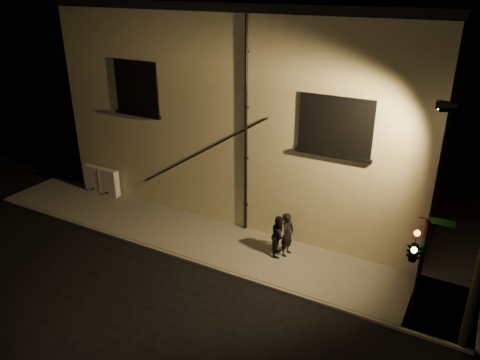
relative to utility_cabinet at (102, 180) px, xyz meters
The scene contains 7 objects.
ground 9.83m from the utility_cabinet, 15.99° to the right, with size 90.00×90.00×0.00m, color black.
sidewalk 10.80m from the utility_cabinet, ahead, with size 21.00×16.00×0.12m.
building 9.70m from the utility_cabinet, 44.42° to the left, with size 16.20×12.23×8.80m.
utility_cabinet is the anchor object (origin of this frame).
pedestrian_a 9.92m from the utility_cabinet, ahead, with size 0.62×0.40×1.69m, color black.
pedestrian_b 9.66m from the utility_cabinet, ahead, with size 0.76×0.59×1.57m, color black.
traffic_signal 14.66m from the utility_cabinet, ahead, with size 1.17×1.98×3.41m.
Camera 1 is at (6.13, -11.91, 9.58)m, focal length 35.00 mm.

